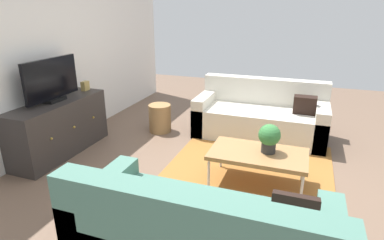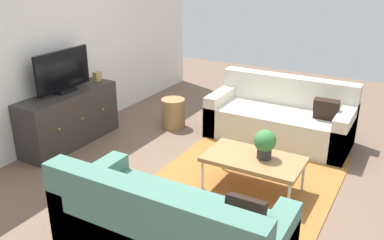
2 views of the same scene
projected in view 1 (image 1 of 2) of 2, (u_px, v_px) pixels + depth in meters
The scene contains 10 objects.
ground_plane at pixel (231, 178), 3.65m from camera, with size 10.00×10.00×0.00m, color brown.
wall_back at pixel (36, 48), 4.01m from camera, with size 6.40×0.12×2.70m, color white.
area_rug at pixel (244, 180), 3.60m from camera, with size 2.50×1.90×0.01m, color #9E662D.
couch_right_side at pixel (261, 117), 4.79m from camera, with size 0.85×1.86×0.82m.
coffee_table at pixel (258, 155), 3.39m from camera, with size 0.59×1.01×0.39m.
potted_plant at pixel (269, 137), 3.33m from camera, with size 0.23×0.23×0.31m.
tv_console at pixel (60, 127), 4.17m from camera, with size 1.42×0.47×0.71m.
flat_screen_tv at pixel (52, 81), 3.97m from camera, with size 0.86×0.16×0.54m.
mantel_clock at pixel (85, 86), 4.55m from camera, with size 0.11×0.07×0.13m, color tan.
wicker_basket at pixel (160, 118), 4.94m from camera, with size 0.34×0.34×0.43m, color #9E7547.
Camera 1 is at (-3.17, -0.67, 1.85)m, focal length 29.99 mm.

